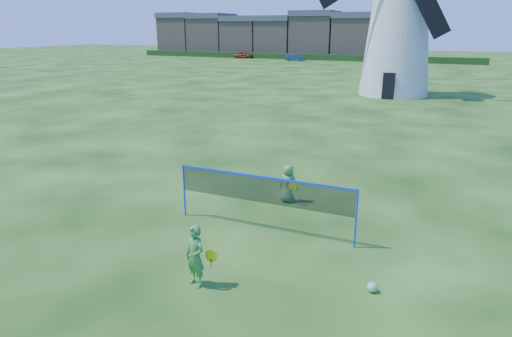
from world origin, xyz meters
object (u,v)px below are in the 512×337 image
object	(u,v)px
windmill	(399,21)
car_right	(295,58)
play_ball	(372,287)
player_boy	(288,183)
car_left	(243,55)
badminton_net	(263,191)
player_girl	(195,256)

from	to	relation	value
windmill	car_right	xyz separation A→B (m)	(-20.43, 34.11, -5.26)
play_ball	player_boy	bearing A→B (deg)	129.45
car_left	car_right	bearing A→B (deg)	-111.31
badminton_net	car_right	distance (m)	65.80
play_ball	car_right	world-z (taller)	car_right
player_girl	play_ball	xyz separation A→B (m)	(3.50, 1.27, -0.58)
windmill	car_left	bearing A→B (deg)	130.23
player_girl	car_right	size ratio (longest dim) A/B	0.42
windmill	play_ball	bearing A→B (deg)	-82.92
windmill	play_ball	distance (m)	30.89
car_left	player_girl	bearing A→B (deg)	-161.02
player_boy	play_ball	size ratio (longest dim) A/B	5.51
badminton_net	player_girl	size ratio (longest dim) A/B	3.66
badminton_net	player_boy	distance (m)	2.33
player_boy	player_girl	bearing A→B (deg)	90.69
player_boy	windmill	bearing A→B (deg)	-87.30
badminton_net	player_girl	distance (m)	3.16
badminton_net	play_ball	bearing A→B (deg)	-29.44
windmill	player_boy	bearing A→B (deg)	-89.22
player_girl	play_ball	size ratio (longest dim) A/B	6.27
windmill	car_left	distance (m)	48.95
play_ball	car_right	bearing A→B (deg)	110.62
player_boy	car_right	world-z (taller)	player_boy
player_boy	play_ball	xyz separation A→B (m)	(3.39, -4.11, -0.50)
player_girl	car_right	xyz separation A→B (m)	(-20.67, 65.51, -0.15)
player_boy	car_left	world-z (taller)	player_boy
player_girl	player_boy	bearing A→B (deg)	108.53
badminton_net	player_boy	world-z (taller)	badminton_net
badminton_net	car_left	xyz separation A→B (m)	(-31.90, 65.44, -0.56)
play_ball	car_right	size ratio (longest dim) A/B	0.07
badminton_net	player_boy	xyz separation A→B (m)	(-0.11, 2.26, -0.53)
badminton_net	car_left	distance (m)	72.80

